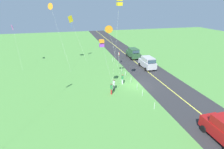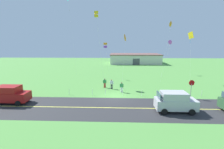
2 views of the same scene
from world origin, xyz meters
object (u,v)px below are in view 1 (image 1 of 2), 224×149
stop_sign (119,56)px  kite_orange_near (71,20)px  car_suv_foreground (147,62)px  person_child_watcher (114,84)px  kite_green_far (51,7)px  kite_red_low (109,29)px  person_adult_companion (111,88)px  car_parked_east_near (133,53)px  kite_yellow_high (102,43)px  kite_pink_drift (13,27)px  person_adult_near (122,79)px  kite_blue_mid (119,2)px

stop_sign → kite_orange_near: bearing=70.6°
car_suv_foreground → person_child_watcher: size_ratio=2.75×
kite_green_far → kite_orange_near: size_ratio=1.23×
car_suv_foreground → stop_sign: 5.98m
person_child_watcher → kite_red_low: 7.76m
stop_sign → person_adult_companion: stop_sign is taller
car_suv_foreground → kite_orange_near: (6.86, 13.47, 7.56)m
car_parked_east_near → stop_sign: size_ratio=1.72×
kite_orange_near → car_suv_foreground: bearing=-117.0°
stop_sign → kite_red_low: size_ratio=0.29×
kite_yellow_high → kite_pink_drift: size_ratio=0.91×
car_parked_east_near → kite_pink_drift: 24.58m
car_suv_foreground → kite_pink_drift: size_ratio=0.53×
person_adult_near → kite_pink_drift: 21.97m
person_child_watcher → kite_yellow_high: (-1.16, 1.88, 6.26)m
kite_blue_mid → person_child_watcher: bearing=-1.1°
car_suv_foreground → kite_orange_near: kite_orange_near is taller
person_adult_companion → kite_blue_mid: kite_blue_mid is taller
car_suv_foreground → person_adult_companion: size_ratio=2.75×
stop_sign → kite_orange_near: 11.66m
person_adult_companion → kite_pink_drift: 21.95m
kite_yellow_high → kite_orange_near: size_ratio=0.79×
person_adult_near → kite_pink_drift: kite_pink_drift is taller
person_adult_companion → kite_pink_drift: bearing=79.8°
kite_red_low → kite_orange_near: (12.07, 4.62, 0.40)m
car_parked_east_near → kite_orange_near: kite_orange_near is taller
car_suv_foreground → car_parked_east_near: 7.37m
car_parked_east_near → stop_sign: (-3.61, 4.48, 0.65)m
person_adult_near → kite_pink_drift: size_ratio=0.19×
kite_blue_mid → kite_orange_near: size_ratio=1.28×
kite_green_far → kite_pink_drift: (2.34, 7.07, -3.46)m
person_adult_near → person_adult_companion: bearing=-37.9°
kite_red_low → kite_green_far: 12.55m
person_adult_companion → kite_red_low: 8.21m
car_parked_east_near → kite_green_far: 19.66m
kite_red_low → person_adult_companion: bearing=171.0°
person_adult_near → kite_green_far: (9.89, 9.84, 10.30)m
car_parked_east_near → kite_pink_drift: kite_pink_drift is taller
person_child_watcher → kite_blue_mid: (-2.37, 0.04, 10.95)m
kite_yellow_high → kite_orange_near: (15.40, 2.88, 1.59)m
car_parked_east_near → person_adult_companion: car_parked_east_near is taller
kite_pink_drift → person_adult_companion: bearing=-136.2°
person_child_watcher → car_suv_foreground: bearing=159.9°
car_suv_foreground → kite_green_far: kite_green_far is taller
person_adult_near → kite_yellow_high: size_ratio=0.21×
kite_red_low → kite_blue_mid: (-4.54, -0.09, 3.50)m
stop_sign → kite_red_low: (-8.96, 4.24, 6.52)m
car_suv_foreground → car_parked_east_near: (7.37, 0.13, 0.00)m
person_child_watcher → kite_orange_near: bearing=-131.9°
kite_blue_mid → kite_green_far: kite_blue_mid is taller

